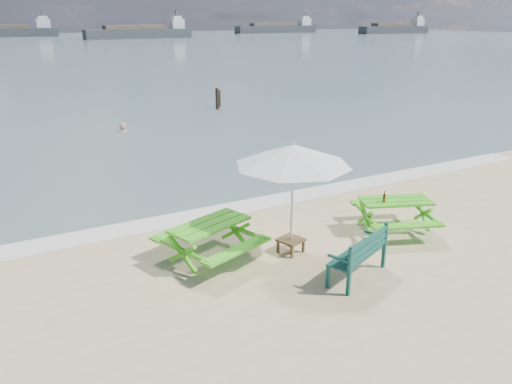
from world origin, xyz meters
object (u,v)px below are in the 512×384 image
picnic_table_right (394,216)px  picnic_table_left (210,242)px  side_table (291,245)px  beer_bottle (384,198)px  park_bench (357,264)px  patio_umbrella (293,155)px  swimmer (123,141)px

picnic_table_right → picnic_table_left: bearing=170.7°
side_table → beer_bottle: 2.58m
picnic_table_right → park_bench: park_bench is taller
picnic_table_left → beer_bottle: beer_bottle is taller
patio_umbrella → swimmer: patio_umbrella is taller
patio_umbrella → beer_bottle: (2.47, -0.15, -1.33)m
picnic_table_left → park_bench: (2.23, -2.10, -0.10)m
picnic_table_right → patio_umbrella: (-2.82, 0.19, 1.83)m
picnic_table_left → swimmer: bearing=83.4°
swimmer → beer_bottle: bearing=-79.5°
side_table → patio_umbrella: patio_umbrella is taller
side_table → picnic_table_right: bearing=-3.9°
picnic_table_left → side_table: bearing=-18.1°
park_bench → beer_bottle: (1.92, 1.40, 0.58)m
picnic_table_left → picnic_table_right: 4.55m
side_table → swimmer: 13.93m
picnic_table_right → side_table: 2.83m
side_table → beer_bottle: size_ratio=2.30×
park_bench → picnic_table_left: bearing=136.6°
swimmer → patio_umbrella: bearing=-89.5°
side_table → patio_umbrella: (0.00, 0.00, 2.05)m
swimmer → park_bench: bearing=-87.5°
picnic_table_left → picnic_table_right: size_ratio=1.03×
park_bench → picnic_table_right: bearing=31.1°
beer_bottle → swimmer: 14.37m
picnic_table_left → swimmer: picnic_table_left is taller
picnic_table_left → beer_bottle: (4.15, -0.70, 0.48)m
patio_umbrella → side_table: bearing=0.0°
beer_bottle → picnic_table_left: bearing=170.4°
picnic_table_left → side_table: picnic_table_left is taller
picnic_table_right → beer_bottle: beer_bottle is taller
picnic_table_left → swimmer: size_ratio=1.40×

